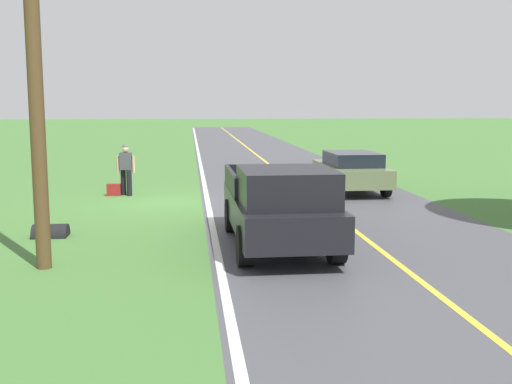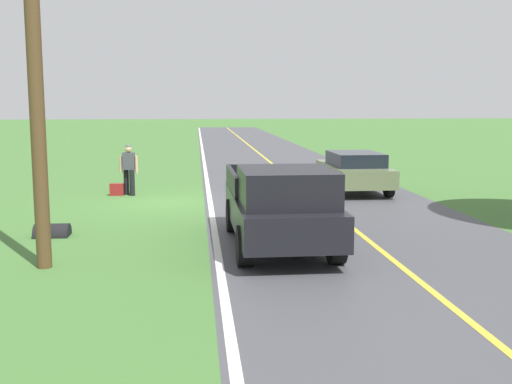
{
  "view_description": "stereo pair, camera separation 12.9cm",
  "coord_description": "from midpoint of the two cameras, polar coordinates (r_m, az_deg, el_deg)",
  "views": [
    {
      "loc": [
        -0.8,
        19.61,
        3.14
      ],
      "look_at": [
        -2.12,
        7.27,
        1.36
      ],
      "focal_mm": 43.83,
      "sensor_mm": 36.0,
      "label": 1
    },
    {
      "loc": [
        -0.93,
        19.62,
        3.14
      ],
      "look_at": [
        -2.12,
        7.27,
        1.36
      ],
      "focal_mm": 43.83,
      "sensor_mm": 36.0,
      "label": 2
    }
  ],
  "objects": [
    {
      "name": "sedan_near_oncoming",
      "position": [
        22.37,
        9.1,
        1.95
      ],
      "size": [
        1.96,
        4.42,
        1.41
      ],
      "color": "#66754C",
      "rests_on": "ground"
    },
    {
      "name": "ground_plane",
      "position": [
        19.88,
        -7.93,
        -0.99
      ],
      "size": [
        200.0,
        200.0,
        0.0
      ],
      "primitive_type": "plane",
      "color": "#427033"
    },
    {
      "name": "road_surface",
      "position": [
        20.26,
        5.88,
        -0.77
      ],
      "size": [
        7.33,
        120.0,
        0.0
      ],
      "primitive_type": "cube",
      "color": "#47474C",
      "rests_on": "ground"
    },
    {
      "name": "suitcase_carried",
      "position": [
        21.72,
        -12.43,
        0.22
      ],
      "size": [
        0.46,
        0.2,
        0.41
      ],
      "primitive_type": "cube",
      "rotation": [
        0.0,
        0.0,
        1.56
      ],
      "color": "maroon",
      "rests_on": "ground"
    },
    {
      "name": "utility_pole_roadside",
      "position": [
        12.36,
        -19.32,
        12.36
      ],
      "size": [
        0.28,
        0.28,
        8.28
      ],
      "primitive_type": "cylinder",
      "color": "brown",
      "rests_on": "ground"
    },
    {
      "name": "hitchhiker_walking",
      "position": [
        21.66,
        -11.36,
        2.3
      ],
      "size": [
        0.62,
        0.51,
        1.75
      ],
      "color": "black",
      "rests_on": "ground"
    },
    {
      "name": "drainage_culvert",
      "position": [
        15.57,
        -17.86,
        -3.85
      ],
      "size": [
        0.8,
        0.6,
        0.6
      ],
      "primitive_type": "cylinder",
      "rotation": [
        0.0,
        1.57,
        0.0
      ],
      "color": "black",
      "rests_on": "ground"
    },
    {
      "name": "pickup_truck_passing",
      "position": [
        13.46,
        2.51,
        -1.12
      ],
      "size": [
        2.14,
        5.42,
        1.82
      ],
      "color": "black",
      "rests_on": "ground"
    },
    {
      "name": "lane_centre_line",
      "position": [
        20.26,
        5.88,
        -0.77
      ],
      "size": [
        0.14,
        117.6,
        0.0
      ],
      "primitive_type": "cube",
      "color": "gold",
      "rests_on": "ground"
    },
    {
      "name": "lane_edge_line",
      "position": [
        19.87,
        -4.02,
        -0.92
      ],
      "size": [
        0.16,
        117.6,
        0.0
      ],
      "primitive_type": "cube",
      "color": "silver",
      "rests_on": "ground"
    }
  ]
}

